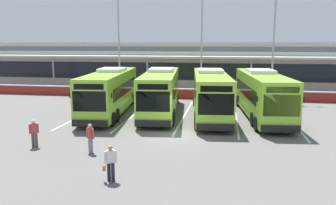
% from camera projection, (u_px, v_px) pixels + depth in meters
% --- Properties ---
extents(ground_plane, '(200.00, 200.00, 0.00)m').
position_uv_depth(ground_plane, '(174.00, 135.00, 22.23)').
color(ground_plane, '#605E5B').
extents(terminal_building, '(70.00, 13.00, 6.00)m').
position_uv_depth(terminal_building, '(202.00, 64.00, 47.83)').
color(terminal_building, beige).
rests_on(terminal_building, ground).
extents(red_barrier_wall, '(60.00, 0.40, 1.10)m').
position_uv_depth(red_barrier_wall, '(194.00, 94.00, 36.21)').
color(red_barrier_wall, maroon).
rests_on(red_barrier_wall, ground).
extents(coach_bus_leftmost, '(3.94, 12.34, 3.78)m').
position_uv_depth(coach_bus_leftmost, '(110.00, 92.00, 28.78)').
color(coach_bus_leftmost, '#8CC633').
rests_on(coach_bus_leftmost, ground).
extents(coach_bus_left_centre, '(3.94, 12.34, 3.78)m').
position_uv_depth(coach_bus_left_centre, '(161.00, 93.00, 28.73)').
color(coach_bus_left_centre, '#8CC633').
rests_on(coach_bus_left_centre, ground).
extents(coach_bus_centre, '(3.94, 12.34, 3.78)m').
position_uv_depth(coach_bus_centre, '(211.00, 94.00, 27.69)').
color(coach_bus_centre, '#8CC633').
rests_on(coach_bus_centre, ground).
extents(coach_bus_right_centre, '(3.94, 12.34, 3.78)m').
position_uv_depth(coach_bus_right_centre, '(262.00, 95.00, 27.28)').
color(coach_bus_right_centre, '#8CC633').
rests_on(coach_bus_right_centre, ground).
extents(bay_stripe_far_west, '(0.14, 13.00, 0.01)m').
position_uv_depth(bay_stripe_far_west, '(88.00, 112.00, 29.43)').
color(bay_stripe_far_west, silver).
rests_on(bay_stripe_far_west, ground).
extents(bay_stripe_west, '(0.14, 13.00, 0.01)m').
position_uv_depth(bay_stripe_west, '(135.00, 114.00, 28.74)').
color(bay_stripe_west, silver).
rests_on(bay_stripe_west, ground).
extents(bay_stripe_mid_west, '(0.14, 13.00, 0.01)m').
position_uv_depth(bay_stripe_mid_west, '(184.00, 116.00, 28.05)').
color(bay_stripe_mid_west, silver).
rests_on(bay_stripe_mid_west, ground).
extents(bay_stripe_centre, '(0.14, 13.00, 0.01)m').
position_uv_depth(bay_stripe_centre, '(236.00, 117.00, 27.37)').
color(bay_stripe_centre, silver).
rests_on(bay_stripe_centre, ground).
extents(bay_stripe_mid_east, '(0.14, 13.00, 0.01)m').
position_uv_depth(bay_stripe_mid_east, '(290.00, 119.00, 26.68)').
color(bay_stripe_mid_east, silver).
rests_on(bay_stripe_mid_east, ground).
extents(pedestrian_with_handbag, '(0.65, 0.43, 1.62)m').
position_uv_depth(pedestrian_with_handbag, '(110.00, 162.00, 14.66)').
color(pedestrian_with_handbag, black).
rests_on(pedestrian_with_handbag, ground).
extents(pedestrian_in_dark_coat, '(0.52, 0.40, 1.62)m').
position_uv_depth(pedestrian_in_dark_coat, '(90.00, 137.00, 18.47)').
color(pedestrian_in_dark_coat, slate).
rests_on(pedestrian_in_dark_coat, ground).
extents(pedestrian_near_bin, '(0.47, 0.42, 1.62)m').
position_uv_depth(pedestrian_near_bin, '(34.00, 132.00, 19.48)').
color(pedestrian_near_bin, '#4C4238').
rests_on(pedestrian_near_bin, ground).
extents(lamp_post_west, '(3.24, 0.28, 11.00)m').
position_uv_depth(lamp_post_west, '(119.00, 40.00, 38.47)').
color(lamp_post_west, '#9E9EA3').
rests_on(lamp_post_west, ground).
extents(lamp_post_centre, '(3.24, 0.28, 11.00)m').
position_uv_depth(lamp_post_centre, '(202.00, 40.00, 37.55)').
color(lamp_post_centre, '#9E9EA3').
rests_on(lamp_post_centre, ground).
extents(lamp_post_east, '(3.24, 0.28, 11.00)m').
position_uv_depth(lamp_post_east, '(274.00, 39.00, 35.46)').
color(lamp_post_east, '#9E9EA3').
rests_on(lamp_post_east, ground).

